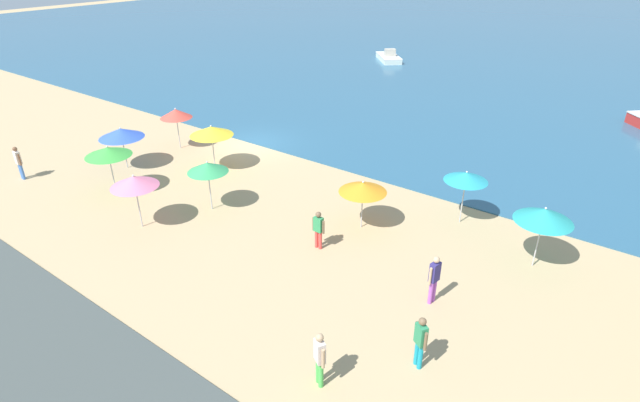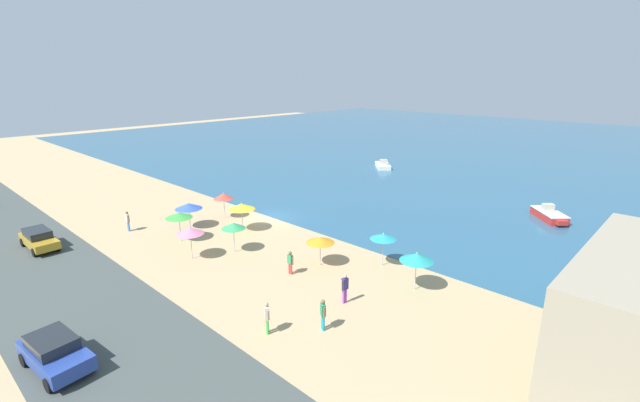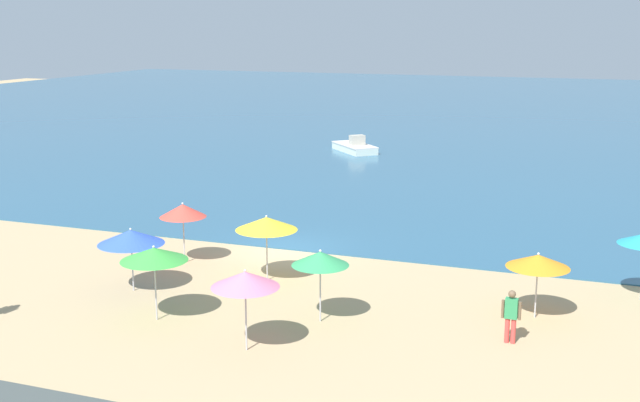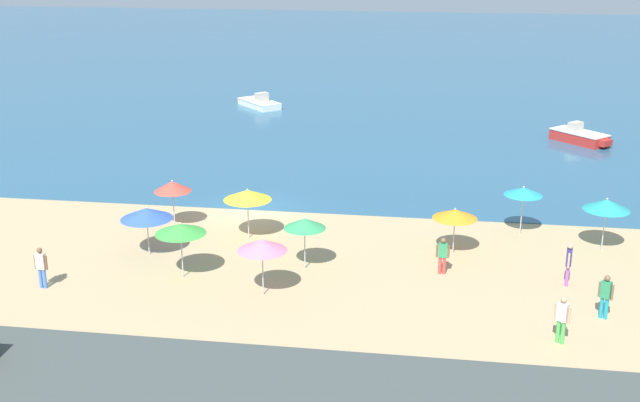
# 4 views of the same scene
# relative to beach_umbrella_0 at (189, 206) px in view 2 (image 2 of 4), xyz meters

# --- Properties ---
(ground_plane) EXTENTS (160.00, 160.00, 0.00)m
(ground_plane) POSITION_rel_beach_umbrella_0_xyz_m (3.08, 6.54, -1.93)
(ground_plane) COLOR tan
(sea) EXTENTS (150.00, 110.00, 0.05)m
(sea) POSITION_rel_beach_umbrella_0_xyz_m (3.08, 61.54, -1.91)
(sea) COLOR #2A5978
(sea) RESTS_ON ground_plane
(coastal_road) EXTENTS (80.00, 8.00, 0.06)m
(coastal_road) POSITION_rel_beach_umbrella_0_xyz_m (3.08, -11.46, -1.90)
(coastal_road) COLOR #414846
(coastal_road) RESTS_ON ground_plane
(beach_umbrella_0) EXTENTS (2.29, 2.29, 2.25)m
(beach_umbrella_0) POSITION_rel_beach_umbrella_0_xyz_m (0.00, 0.00, 0.00)
(beach_umbrella_0) COLOR #B2B2B7
(beach_umbrella_0) RESTS_ON ground_plane
(beach_umbrella_1) EXTENTS (2.10, 2.10, 2.42)m
(beach_umbrella_1) POSITION_rel_beach_umbrella_0_xyz_m (2.25, -2.16, 0.21)
(beach_umbrella_1) COLOR #B2B2B7
(beach_umbrella_1) RESTS_ON ground_plane
(beach_umbrella_2) EXTENTS (1.79, 1.79, 2.33)m
(beach_umbrella_2) POSITION_rel_beach_umbrella_0_xyz_m (7.12, -0.51, 0.11)
(beach_umbrella_2) COLOR #B2B2B7
(beach_umbrella_2) RESTS_ON ground_plane
(beach_umbrella_3) EXTENTS (2.23, 2.23, 2.43)m
(beach_umbrella_3) POSITION_rel_beach_umbrella_0_xyz_m (3.91, 2.66, 0.19)
(beach_umbrella_3) COLOR #B2B2B7
(beach_umbrella_3) RESTS_ON ground_plane
(beach_umbrella_4) EXTENTS (1.81, 1.81, 2.39)m
(beach_umbrella_4) POSITION_rel_beach_umbrella_0_xyz_m (16.57, 5.03, 0.20)
(beach_umbrella_4) COLOR #B2B2B7
(beach_umbrella_4) RESTS_ON ground_plane
(beach_umbrella_5) EXTENTS (1.99, 1.99, 2.14)m
(beach_umbrella_5) POSITION_rel_beach_umbrella_0_xyz_m (13.39, 2.15, -0.07)
(beach_umbrella_5) COLOR #B2B2B7
(beach_umbrella_5) RESTS_ON ground_plane
(beach_umbrella_6) EXTENTS (1.80, 1.80, 2.40)m
(beach_umbrella_6) POSITION_rel_beach_umbrella_0_xyz_m (0.01, 3.55, 0.14)
(beach_umbrella_6) COLOR #B2B2B7
(beach_umbrella_6) RESTS_ON ground_plane
(beach_umbrella_7) EXTENTS (1.95, 1.95, 2.41)m
(beach_umbrella_7) POSITION_rel_beach_umbrella_0_xyz_m (5.92, -3.34, 0.18)
(beach_umbrella_7) COLOR #B2B2B7
(beach_umbrella_7) RESTS_ON ground_plane
(beach_umbrella_8) EXTENTS (2.06, 2.06, 2.47)m
(beach_umbrella_8) POSITION_rel_beach_umbrella_0_xyz_m (20.04, 3.55, 0.22)
(beach_umbrella_8) COLOR #B2B2B7
(beach_umbrella_8) RESTS_ON ground_plane
(bather_0) EXTENTS (0.50, 0.38, 1.73)m
(bather_0) POSITION_rel_beach_umbrella_0_xyz_m (18.85, -3.48, -0.96)
(bather_0) COLOR teal
(bather_0) RESTS_ON ground_plane
(bather_1) EXTENTS (0.50, 0.38, 1.77)m
(bather_1) POSITION_rel_beach_umbrella_0_xyz_m (17.00, -5.67, -0.94)
(bather_1) COLOR green
(bather_1) RESTS_ON ground_plane
(bather_2) EXTENTS (0.57, 0.25, 1.73)m
(bather_2) POSITION_rel_beach_umbrella_0_xyz_m (-2.99, -4.02, -0.96)
(bather_2) COLOR #4272BF
(bather_2) RESTS_ON ground_plane
(bather_3) EXTENTS (0.28, 0.56, 1.81)m
(bather_3) POSITION_rel_beach_umbrella_0_xyz_m (17.92, -0.64, -0.92)
(bather_3) COLOR #A452BC
(bather_3) RESTS_ON ground_plane
(bather_4) EXTENTS (0.57, 0.23, 1.61)m
(bather_4) POSITION_rel_beach_umbrella_0_xyz_m (12.90, -0.23, -1.04)
(bather_4) COLOR #E3423E
(bather_4) RESTS_ON ground_plane
(parked_car_0) EXTENTS (4.28, 1.83, 1.45)m
(parked_car_0) POSITION_rel_beach_umbrella_0_xyz_m (-4.07, -10.29, -1.11)
(parked_car_0) COLOR #AD8622
(parked_car_0) RESTS_ON coastal_road
(parked_car_3) EXTENTS (4.08, 2.24, 1.52)m
(parked_car_3) POSITION_rel_beach_umbrella_0_xyz_m (12.20, -13.90, -1.07)
(parked_car_3) COLOR navy
(parked_car_3) RESTS_ON coastal_road
(skiff_nearshore) EXTENTS (3.86, 3.94, 1.35)m
(skiff_nearshore) POSITION_rel_beach_umbrella_0_xyz_m (22.05, 23.33, -1.45)
(skiff_nearshore) COLOR #B12A26
(skiff_nearshore) RESTS_ON sea
(skiff_offshore) EXTENTS (4.14, 4.30, 1.24)m
(skiff_offshore) POSITION_rel_beach_umbrella_0_xyz_m (-2.04, 31.60, -1.55)
(skiff_offshore) COLOR silver
(skiff_offshore) RESTS_ON sea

